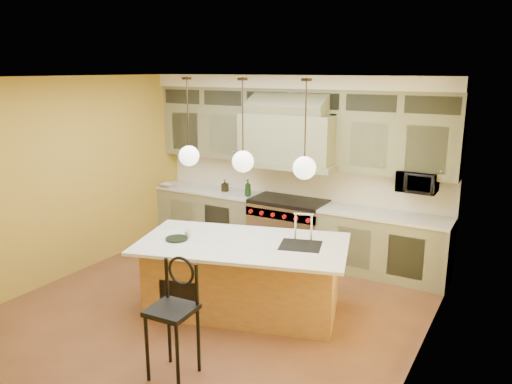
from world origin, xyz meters
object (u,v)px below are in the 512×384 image
Objects in this scene: kitchen_island at (244,275)px; counter_stool at (174,311)px; microwave at (417,182)px; range at (288,228)px.

counter_stool is at bearing -101.77° from kitchen_island.
counter_stool is 3.97m from microwave.
kitchen_island is at bearing -127.86° from microwave.
range is 3.54m from counter_stool.
counter_stool is (0.12, -1.54, 0.22)m from kitchen_island.
microwave is at bearing 3.12° from range.
kitchen_island is (0.34, -1.96, -0.01)m from range.
range is 2.18m from microwave.
range is 1.99m from kitchen_island.
kitchen_island is at bearing 91.57° from counter_stool.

